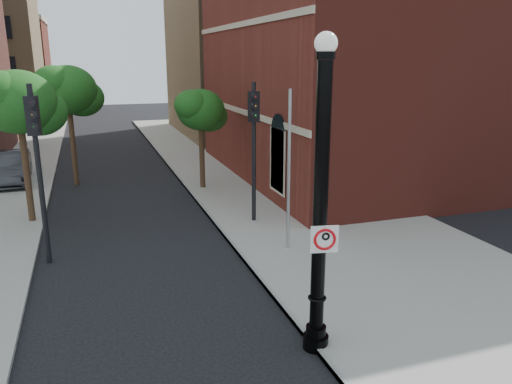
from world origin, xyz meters
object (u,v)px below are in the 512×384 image
object	(u,v)px
lamppost	(320,215)
parked_car	(10,168)
traffic_signal_right	(254,130)
traffic_signal_left	(36,146)
no_parking_sign	(325,239)

from	to	relation	value
lamppost	parked_car	distance (m)	19.79
lamppost	traffic_signal_right	xyz separation A→B (m)	(1.39, 8.33, 0.51)
traffic_signal_right	traffic_signal_left	bearing A→B (deg)	179.71
no_parking_sign	parked_car	xyz separation A→B (m)	(-8.04, 18.13, -1.74)
parked_car	traffic_signal_right	world-z (taller)	traffic_signal_right
no_parking_sign	traffic_signal_right	world-z (taller)	traffic_signal_right
traffic_signal_left	traffic_signal_right	world-z (taller)	traffic_signal_left
traffic_signal_left	no_parking_sign	bearing A→B (deg)	-41.53
lamppost	traffic_signal_right	size ratio (longest dim) A/B	1.25
parked_car	traffic_signal_right	xyz separation A→B (m)	(9.40, -9.63, 2.71)
lamppost	parked_car	bearing A→B (deg)	114.02
lamppost	no_parking_sign	bearing A→B (deg)	-77.09
no_parking_sign	parked_car	bearing A→B (deg)	126.31
lamppost	traffic_signal_right	distance (m)	8.46
traffic_signal_left	traffic_signal_right	bearing A→B (deg)	21.46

